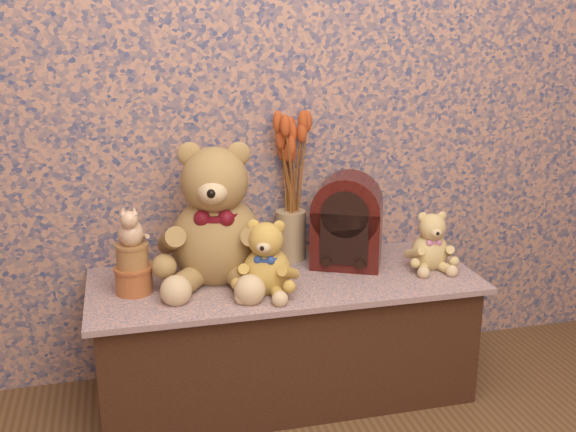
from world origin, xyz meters
name	(u,v)px	position (x,y,z in m)	size (l,w,h in m)	color
display_shelf	(285,336)	(0.00, 1.24, 0.22)	(1.34, 0.53, 0.45)	#354A6C
teddy_large	(216,206)	(-0.22, 1.30, 0.70)	(0.41, 0.49, 0.52)	olive
teddy_medium	(267,253)	(-0.08, 1.15, 0.58)	(0.21, 0.25, 0.27)	#BC8E35
teddy_small	(430,238)	(0.53, 1.22, 0.56)	(0.18, 0.21, 0.23)	#DCB368
cathedral_radio	(347,220)	(0.25, 1.32, 0.62)	(0.25, 0.18, 0.34)	#370D0A
ceramic_vase	(291,235)	(0.07, 1.43, 0.54)	(0.11, 0.11, 0.18)	tan
dried_stalks	(291,156)	(0.07, 1.43, 0.84)	(0.22, 0.22, 0.41)	#BB471D
biscuit_tin_lower	(134,280)	(-0.51, 1.24, 0.49)	(0.12, 0.12, 0.09)	#C28639
biscuit_tin_upper	(132,256)	(-0.51, 1.24, 0.57)	(0.10, 0.10, 0.08)	tan
cat_figurine	(130,224)	(-0.51, 1.24, 0.68)	(0.10, 0.11, 0.14)	silver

